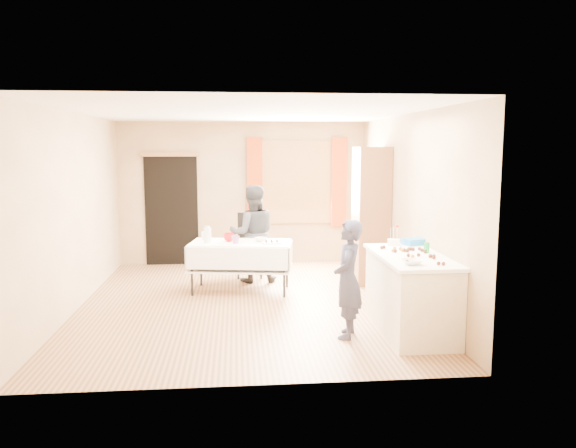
{
  "coord_description": "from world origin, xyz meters",
  "views": [
    {
      "loc": [
        -0.13,
        -7.6,
        2.14
      ],
      "look_at": [
        0.58,
        0.0,
        1.1
      ],
      "focal_mm": 35.0,
      "sensor_mm": 36.0,
      "label": 1
    }
  ],
  "objects": [
    {
      "name": "chair",
      "position": [
        0.1,
        1.62,
        0.32
      ],
      "size": [
        0.47,
        0.47,
        1.06
      ],
      "rotation": [
        0.0,
        0.0,
        -0.08
      ],
      "color": "black",
      "rests_on": "floor"
    },
    {
      "name": "counter",
      "position": [
        1.89,
        -1.39,
        0.45
      ],
      "size": [
        0.77,
        1.61,
        0.91
      ],
      "color": "beige",
      "rests_on": "floor"
    },
    {
      "name": "cup_rainbow",
      "position": [
        -0.14,
        0.51,
        0.81
      ],
      "size": [
        0.2,
        0.2,
        0.11
      ],
      "primitive_type": "imported",
      "rotation": [
        0.0,
        0.0,
        -0.39
      ],
      "color": "red",
      "rests_on": "party_table"
    },
    {
      "name": "doorway",
      "position": [
        -1.3,
        2.73,
        1.0
      ],
      "size": [
        0.95,
        0.04,
        2.0
      ],
      "primitive_type": "cube",
      "color": "black",
      "rests_on": "floor"
    },
    {
      "name": "girl",
      "position": [
        1.12,
        -1.51,
        0.67
      ],
      "size": [
        0.66,
        0.58,
        1.34
      ],
      "primitive_type": "imported",
      "rotation": [
        0.0,
        0.0,
        -1.86
      ],
      "color": "#272942",
      "rests_on": "floor"
    },
    {
      "name": "woman",
      "position": [
        0.14,
        1.26,
        0.78
      ],
      "size": [
        0.8,
        0.65,
        1.55
      ],
      "primitive_type": "imported",
      "rotation": [
        0.0,
        0.0,
        3.18
      ],
      "color": "black",
      "rests_on": "floor"
    },
    {
      "name": "ceiling",
      "position": [
        0.0,
        0.0,
        2.61
      ],
      "size": [
        4.5,
        5.5,
        0.02
      ],
      "primitive_type": "cube",
      "color": "white",
      "rests_on": "floor"
    },
    {
      "name": "mixing_bowl",
      "position": [
        1.73,
        -1.91,
        0.94
      ],
      "size": [
        0.25,
        0.25,
        0.05
      ],
      "primitive_type": "imported",
      "rotation": [
        0.0,
        0.0,
        0.1
      ],
      "color": "white",
      "rests_on": "counter"
    },
    {
      "name": "cake_balls",
      "position": [
        1.9,
        -1.34,
        0.93
      ],
      "size": [
        0.5,
        1.07,
        0.04
      ],
      "color": "#3F2314",
      "rests_on": "counter"
    },
    {
      "name": "wall_left",
      "position": [
        -2.26,
        0.0,
        1.3
      ],
      "size": [
        0.02,
        5.5,
        2.6
      ],
      "primitive_type": "cube",
      "color": "tan",
      "rests_on": "floor"
    },
    {
      "name": "wall_front",
      "position": [
        0.0,
        -2.76,
        1.3
      ],
      "size": [
        4.5,
        0.02,
        2.6
      ],
      "primitive_type": "cube",
      "color": "tan",
      "rests_on": "floor"
    },
    {
      "name": "small_bowl",
      "position": [
        0.24,
        0.67,
        0.78
      ],
      "size": [
        0.22,
        0.22,
        0.06
      ],
      "primitive_type": "imported",
      "rotation": [
        0.0,
        0.0,
        -0.1
      ],
      "color": "white",
      "rests_on": "party_table"
    },
    {
      "name": "wall_back",
      "position": [
        0.0,
        2.76,
        1.3
      ],
      "size": [
        4.5,
        0.02,
        2.6
      ],
      "primitive_type": "cube",
      "color": "tan",
      "rests_on": "floor"
    },
    {
      "name": "pastry_tray",
      "position": [
        0.39,
        0.47,
        0.76
      ],
      "size": [
        0.29,
        0.21,
        0.02
      ],
      "primitive_type": "cube",
      "rotation": [
        0.0,
        0.0,
        0.05
      ],
      "color": "white",
      "rests_on": "party_table"
    },
    {
      "name": "window_pane",
      "position": [
        1.0,
        2.71,
        1.5
      ],
      "size": [
        1.2,
        0.02,
        1.4
      ],
      "primitive_type": "cube",
      "color": "white",
      "rests_on": "wall_back"
    },
    {
      "name": "floor",
      "position": [
        0.0,
        0.0,
        -0.01
      ],
      "size": [
        4.5,
        5.5,
        0.02
      ],
      "primitive_type": "cube",
      "color": "#9E7047",
      "rests_on": "ground"
    },
    {
      "name": "cabinet",
      "position": [
        1.99,
        1.01,
        1.07
      ],
      "size": [
        0.5,
        0.6,
        2.15
      ],
      "primitive_type": "cube",
      "color": "brown",
      "rests_on": "floor"
    },
    {
      "name": "blue_basket",
      "position": [
        2.14,
        -0.73,
        0.95
      ],
      "size": [
        0.35,
        0.28,
        0.08
      ],
      "primitive_type": "cube",
      "rotation": [
        0.0,
        0.0,
        0.32
      ],
      "color": "blue",
      "rests_on": "counter"
    },
    {
      "name": "party_table",
      "position": [
        -0.07,
        0.64,
        0.45
      ],
      "size": [
        1.6,
        1.0,
        0.75
      ],
      "rotation": [
        0.0,
        0.0,
        -0.16
      ],
      "color": "black",
      "rests_on": "floor"
    },
    {
      "name": "cup_red",
      "position": [
        -0.24,
        0.71,
        0.81
      ],
      "size": [
        0.24,
        0.24,
        0.12
      ],
      "primitive_type": "imported",
      "rotation": [
        0.0,
        0.0,
        -0.28
      ],
      "color": "red",
      "rests_on": "party_table"
    },
    {
      "name": "foam_block",
      "position": [
        1.85,
        -0.76,
        0.95
      ],
      "size": [
        0.17,
        0.14,
        0.08
      ],
      "primitive_type": "cube",
      "rotation": [
        0.0,
        0.0,
        -0.26
      ],
      "color": "white",
      "rests_on": "counter"
    },
    {
      "name": "door_lintel",
      "position": [
        -1.3,
        2.7,
        2.02
      ],
      "size": [
        1.05,
        0.06,
        0.08
      ],
      "primitive_type": "cube",
      "color": "olive",
      "rests_on": "wall_back"
    },
    {
      "name": "bottle",
      "position": [
        -0.6,
        0.91,
        0.84
      ],
      "size": [
        0.14,
        0.14,
        0.18
      ],
      "primitive_type": "imported",
      "rotation": [
        0.0,
        0.0,
        -0.39
      ],
      "color": "white",
      "rests_on": "party_table"
    },
    {
      "name": "wall_right",
      "position": [
        2.26,
        0.0,
        1.3
      ],
      "size": [
        0.02,
        5.5,
        2.6
      ],
      "primitive_type": "cube",
      "color": "tan",
      "rests_on": "floor"
    },
    {
      "name": "pitcher",
      "position": [
        -0.55,
        0.63,
        0.86
      ],
      "size": [
        0.14,
        0.14,
        0.22
      ],
      "primitive_type": "cylinder",
      "rotation": [
        0.0,
        0.0,
        -0.37
      ],
      "color": "silver",
      "rests_on": "party_table"
    },
    {
      "name": "window_frame",
      "position": [
        1.0,
        2.72,
        1.5
      ],
      "size": [
        1.32,
        0.06,
        1.52
      ],
      "primitive_type": "cube",
      "color": "olive",
      "rests_on": "wall_back"
    },
    {
      "name": "curtain_right",
      "position": [
        1.78,
        2.67,
        1.5
      ],
      "size": [
        0.28,
        0.06,
        1.65
      ],
      "primitive_type": "cube",
      "color": "#B53E12",
      "rests_on": "wall_back"
    },
    {
      "name": "curtain_left",
      "position": [
        0.22,
        2.67,
        1.5
      ],
      "size": [
        0.28,
        0.06,
        1.65
      ],
      "primitive_type": "cube",
      "color": "#B53E12",
      "rests_on": "wall_back"
    },
    {
      "name": "soda_can",
      "position": [
        2.1,
        -1.28,
        0.97
      ],
      "size": [
        0.07,
        0.07,
        0.12
      ],
      "primitive_type": "cylinder",
      "rotation": [
        0.0,
        0.0,
        -0.07
      ],
      "color": "green",
      "rests_on": "counter"
    }
  ]
}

